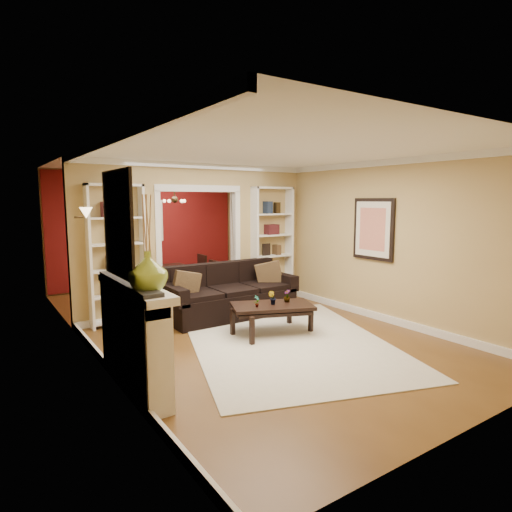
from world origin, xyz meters
TOP-DOWN VIEW (x-y plane):
  - floor at (0.00, 0.00)m, footprint 8.00×8.00m
  - ceiling at (0.00, 0.00)m, footprint 8.00×8.00m
  - wall_back at (0.00, 4.00)m, footprint 8.00×0.00m
  - wall_front at (0.00, -4.00)m, footprint 8.00×0.00m
  - wall_left at (-2.25, 0.00)m, footprint 0.00×8.00m
  - wall_right at (2.25, 0.00)m, footprint 0.00×8.00m
  - partition_wall at (0.00, 1.20)m, footprint 4.50×0.15m
  - red_back_panel at (0.00, 3.97)m, footprint 4.44×0.04m
  - dining_window at (0.00, 3.93)m, footprint 0.78×0.03m
  - area_rug at (0.23, -1.20)m, footprint 3.75×4.44m
  - sofa at (0.23, 0.45)m, footprint 2.35×1.01m
  - pillow_left at (-0.61, 0.43)m, footprint 0.44×0.17m
  - pillow_right at (1.06, 0.43)m, footprint 0.46×0.36m
  - coffee_table at (0.26, -0.77)m, footprint 1.37×1.06m
  - plant_left at (-0.02, -0.77)m, footprint 0.11×0.09m
  - plant_center at (0.26, -0.77)m, footprint 0.14×0.14m
  - plant_right at (0.55, -0.77)m, footprint 0.11×0.11m
  - bookshelf_left at (-1.55, 1.03)m, footprint 0.90×0.30m
  - bookshelf_right at (1.55, 1.03)m, footprint 0.90×0.30m
  - fireplace at (-2.09, -1.50)m, footprint 0.32×1.70m
  - vase at (-2.09, -1.96)m, footprint 0.41×0.41m
  - mirror at (-2.23, -1.50)m, footprint 0.03×0.95m
  - wall_sconce at (-2.15, 0.55)m, footprint 0.18×0.18m
  - framed_art at (2.21, -1.00)m, footprint 0.04×0.85m
  - dining_table at (0.15, 2.59)m, footprint 1.62×0.91m
  - dining_chair_nw at (-0.40, 2.29)m, footprint 0.56×0.56m
  - dining_chair_ne at (0.70, 2.29)m, footprint 0.47×0.47m
  - dining_chair_sw at (-0.40, 2.89)m, footprint 0.54×0.54m
  - dining_chair_se at (0.70, 2.89)m, footprint 0.47×0.47m
  - chandelier at (0.00, 2.70)m, footprint 0.50×0.50m

SIDE VIEW (x-z plane):
  - floor at x=0.00m, z-range 0.00..0.00m
  - area_rug at x=0.23m, z-range 0.00..0.01m
  - coffee_table at x=0.26m, z-range 0.00..0.46m
  - dining_table at x=0.15m, z-range 0.00..0.57m
  - dining_chair_ne at x=0.70m, z-range 0.00..0.75m
  - dining_chair_se at x=0.70m, z-range 0.00..0.81m
  - dining_chair_sw at x=-0.40m, z-range 0.00..0.88m
  - dining_chair_nw at x=-0.40m, z-range 0.00..0.90m
  - sofa at x=0.23m, z-range 0.00..0.92m
  - plant_left at x=-0.02m, z-range 0.46..0.64m
  - plant_right at x=0.55m, z-range 0.46..0.65m
  - plant_center at x=0.26m, z-range 0.46..0.66m
  - fireplace at x=-2.09m, z-range 0.00..1.16m
  - pillow_left at x=-0.61m, z-range 0.45..0.88m
  - pillow_right at x=1.06m, z-range 0.45..0.91m
  - bookshelf_left at x=-1.55m, z-range 0.00..2.30m
  - bookshelf_right at x=1.55m, z-range 0.00..2.30m
  - red_back_panel at x=0.00m, z-range 0.00..2.64m
  - wall_back at x=0.00m, z-range -2.65..5.35m
  - wall_front at x=0.00m, z-range -2.65..5.35m
  - wall_left at x=-2.25m, z-range -2.65..5.35m
  - wall_right at x=2.25m, z-range -2.65..5.35m
  - partition_wall at x=0.00m, z-range 0.00..2.70m
  - vase at x=-2.09m, z-range 1.16..1.55m
  - dining_window at x=0.00m, z-range 1.06..2.04m
  - framed_art at x=2.21m, z-range 1.02..2.08m
  - mirror at x=-2.23m, z-range 1.25..2.35m
  - wall_sconce at x=-2.15m, z-range 1.72..1.94m
  - chandelier at x=0.00m, z-range 1.87..2.17m
  - ceiling at x=0.00m, z-range 2.70..2.70m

